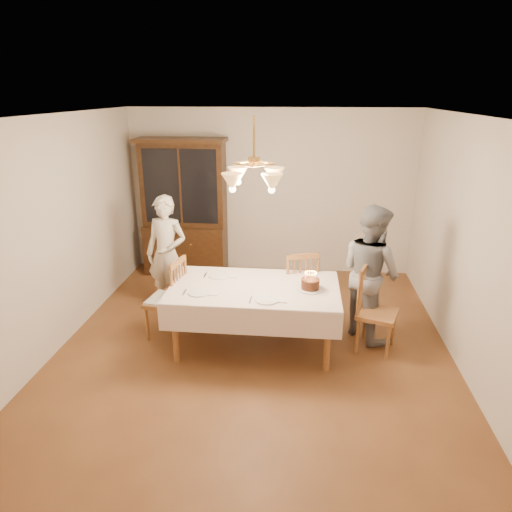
# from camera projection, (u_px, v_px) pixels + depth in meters

# --- Properties ---
(ground) EXTENTS (5.00, 5.00, 0.00)m
(ground) POSITION_uv_depth(u_px,v_px,m) (254.00, 345.00, 5.39)
(ground) COLOR brown
(ground) RESTS_ON ground
(room_shell) EXTENTS (5.00, 5.00, 5.00)m
(room_shell) POSITION_uv_depth(u_px,v_px,m) (254.00, 215.00, 4.85)
(room_shell) COLOR white
(room_shell) RESTS_ON ground
(dining_table) EXTENTS (1.90, 1.10, 0.76)m
(dining_table) POSITION_uv_depth(u_px,v_px,m) (254.00, 292.00, 5.15)
(dining_table) COLOR brown
(dining_table) RESTS_ON ground
(china_hutch) EXTENTS (1.38, 0.54, 2.16)m
(china_hutch) POSITION_uv_depth(u_px,v_px,m) (185.00, 210.00, 7.27)
(china_hutch) COLOR black
(china_hutch) RESTS_ON ground
(chair_far_side) EXTENTS (0.54, 0.53, 1.00)m
(chair_far_side) POSITION_uv_depth(u_px,v_px,m) (298.00, 291.00, 5.78)
(chair_far_side) COLOR brown
(chair_far_side) RESTS_ON ground
(chair_left_end) EXTENTS (0.49, 0.51, 1.00)m
(chair_left_end) POSITION_uv_depth(u_px,v_px,m) (166.00, 301.00, 5.46)
(chair_left_end) COLOR brown
(chair_left_end) RESTS_ON ground
(chair_right_end) EXTENTS (0.54, 0.56, 1.00)m
(chair_right_end) POSITION_uv_depth(u_px,v_px,m) (376.00, 314.00, 5.17)
(chair_right_end) COLOR brown
(chair_right_end) RESTS_ON ground
(elderly_woman) EXTENTS (0.64, 0.48, 1.57)m
(elderly_woman) POSITION_uv_depth(u_px,v_px,m) (167.00, 254.00, 6.06)
(elderly_woman) COLOR beige
(elderly_woman) RESTS_ON ground
(adult_in_grey) EXTENTS (0.95, 1.00, 1.63)m
(adult_in_grey) POSITION_uv_depth(u_px,v_px,m) (371.00, 272.00, 5.37)
(adult_in_grey) COLOR slate
(adult_in_grey) RESTS_ON ground
(birthday_cake) EXTENTS (0.30, 0.30, 0.21)m
(birthday_cake) POSITION_uv_depth(u_px,v_px,m) (310.00, 285.00, 5.03)
(birthday_cake) COLOR white
(birthday_cake) RESTS_ON dining_table
(place_setting_near_left) EXTENTS (0.38, 0.23, 0.02)m
(place_setting_near_left) POSITION_uv_depth(u_px,v_px,m) (200.00, 293.00, 4.95)
(place_setting_near_left) COLOR white
(place_setting_near_left) RESTS_ON dining_table
(place_setting_near_right) EXTENTS (0.40, 0.25, 0.02)m
(place_setting_near_right) POSITION_uv_depth(u_px,v_px,m) (268.00, 300.00, 4.78)
(place_setting_near_right) COLOR white
(place_setting_near_right) RESTS_ON dining_table
(place_setting_far_left) EXTENTS (0.40, 0.25, 0.02)m
(place_setting_far_left) POSITION_uv_depth(u_px,v_px,m) (220.00, 275.00, 5.41)
(place_setting_far_left) COLOR white
(place_setting_far_left) RESTS_ON dining_table
(chandelier) EXTENTS (0.62, 0.62, 0.73)m
(chandelier) POSITION_uv_depth(u_px,v_px,m) (254.00, 178.00, 4.71)
(chandelier) COLOR #BF8C3F
(chandelier) RESTS_ON ground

